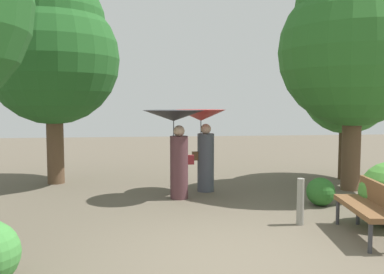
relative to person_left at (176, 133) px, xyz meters
The scene contains 9 objects.
ground_plane 3.70m from the person_left, 83.08° to the right, with size 40.00×40.00×0.00m, color brown.
person_left is the anchor object (origin of this frame).
person_right 0.95m from the person_left, 44.06° to the left, with size 1.15×1.15×1.90m.
park_bench 4.08m from the person_left, 47.08° to the right, with size 0.70×1.56×0.83m.
tree_near_left 4.10m from the person_left, 144.36° to the left, with size 3.30×3.30×5.31m.
tree_near_right 5.16m from the person_left, 20.14° to the left, with size 2.37×2.37×4.00m.
tree_mid_right 4.68m from the person_left, ahead, with size 3.46×3.46×5.47m.
bush_path_left 3.18m from the person_left, 18.90° to the right, with size 0.56×0.56×0.56m, color #2D6B28.
path_marker_post 3.06m from the person_left, 48.41° to the right, with size 0.12×0.12×0.79m, color gray.
Camera 1 is at (-1.13, -5.25, 2.03)m, focal length 38.40 mm.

